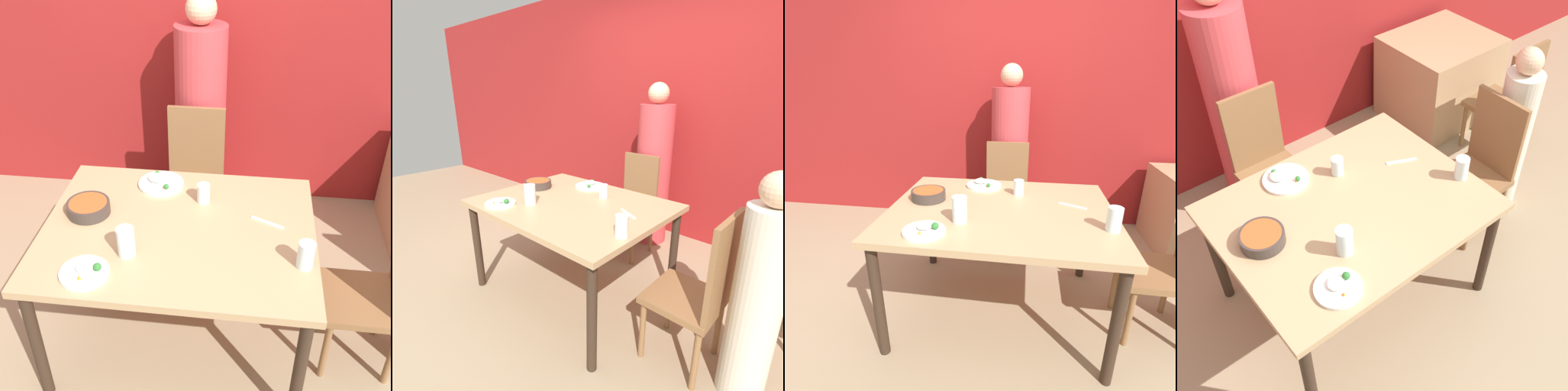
# 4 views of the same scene
# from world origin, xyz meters

# --- Properties ---
(ground_plane) EXTENTS (10.00, 10.00, 0.00)m
(ground_plane) POSITION_xyz_m (0.00, 0.00, 0.00)
(ground_plane) COLOR #998466
(wall_back) EXTENTS (10.00, 0.06, 2.70)m
(wall_back) POSITION_xyz_m (0.00, 1.56, 1.35)
(wall_back) COLOR maroon
(wall_back) RESTS_ON ground_plane
(dining_table) EXTENTS (1.37, 1.08, 0.77)m
(dining_table) POSITION_xyz_m (0.00, 0.00, 0.69)
(dining_table) COLOR tan
(dining_table) RESTS_ON ground_plane
(chair_adult_spot) EXTENTS (0.40, 0.40, 0.98)m
(chair_adult_spot) POSITION_xyz_m (-0.03, 0.89, 0.51)
(chair_adult_spot) COLOR brown
(chair_adult_spot) RESTS_ON ground_plane
(chair_child_spot) EXTENTS (0.40, 0.40, 0.98)m
(chair_child_spot) POSITION_xyz_m (1.03, -0.04, 0.51)
(chair_child_spot) COLOR brown
(chair_child_spot) RESTS_ON ground_plane
(person_adult) EXTENTS (0.35, 0.35, 1.64)m
(person_adult) POSITION_xyz_m (-0.03, 1.22, 0.76)
(person_adult) COLOR #C63D42
(person_adult) RESTS_ON ground_plane
(bowl_curry) EXTENTS (0.22, 0.22, 0.07)m
(bowl_curry) POSITION_xyz_m (-0.48, 0.07, 0.80)
(bowl_curry) COLOR #3D332D
(bowl_curry) RESTS_ON dining_table
(plate_rice_adult) EXTENTS (0.22, 0.22, 0.06)m
(plate_rice_adult) POSITION_xyz_m (-0.36, -0.38, 0.78)
(plate_rice_adult) COLOR white
(plate_rice_adult) RESTS_ON dining_table
(plate_rice_child) EXTENTS (0.26, 0.26, 0.05)m
(plate_rice_child) POSITION_xyz_m (-0.16, 0.39, 0.78)
(plate_rice_child) COLOR white
(plate_rice_child) RESTS_ON dining_table
(glass_water_tall) EXTENTS (0.08, 0.08, 0.15)m
(glass_water_tall) POSITION_xyz_m (-0.21, -0.23, 0.84)
(glass_water_tall) COLOR silver
(glass_water_tall) RESTS_ON dining_table
(glass_water_short) EXTENTS (0.08, 0.08, 0.13)m
(glass_water_short) POSITION_xyz_m (0.61, -0.21, 0.83)
(glass_water_short) COLOR silver
(glass_water_short) RESTS_ON dining_table
(glass_water_center) EXTENTS (0.07, 0.07, 0.11)m
(glass_water_center) POSITION_xyz_m (0.10, 0.25, 0.82)
(glass_water_center) COLOR silver
(glass_water_center) RESTS_ON dining_table
(fork_steel) EXTENTS (0.17, 0.09, 0.01)m
(fork_steel) POSITION_xyz_m (0.44, 0.10, 0.77)
(fork_steel) COLOR silver
(fork_steel) RESTS_ON dining_table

